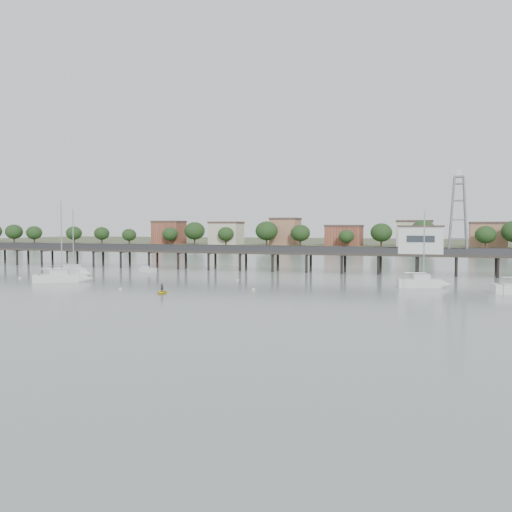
{
  "coord_description": "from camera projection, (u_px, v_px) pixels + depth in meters",
  "views": [
    {
      "loc": [
        29.04,
        -50.97,
        9.13
      ],
      "look_at": [
        -1.65,
        42.0,
        4.0
      ],
      "focal_mm": 40.0,
      "sensor_mm": 36.0,
      "label": 1
    }
  ],
  "objects": [
    {
      "name": "sailboat_c",
      "position": [
        428.0,
        283.0,
        84.71
      ],
      "size": [
        7.5,
        3.98,
        12.0
      ],
      "rotation": [
        0.0,
        0.0,
        0.27
      ],
      "color": "silver",
      "rests_on": "ground"
    },
    {
      "name": "mooring_buoys",
      "position": [
        258.0,
        286.0,
        86.17
      ],
      "size": [
        91.04,
        23.9,
        0.39
      ],
      "color": "beige",
      "rests_on": "ground"
    },
    {
      "name": "pier",
      "position": [
        292.0,
        253.0,
        114.61
      ],
      "size": [
        150.0,
        5.0,
        5.5
      ],
      "color": "#2D2823",
      "rests_on": "ground"
    },
    {
      "name": "ground_plane",
      "position": [
        142.0,
        316.0,
        57.91
      ],
      "size": [
        500.0,
        500.0,
        0.0
      ],
      "primitive_type": "plane",
      "color": "gray",
      "rests_on": "ground"
    },
    {
      "name": "sailboat_a",
      "position": [
        68.0,
        278.0,
        93.36
      ],
      "size": [
        8.48,
        6.6,
        13.96
      ],
      "rotation": [
        0.0,
        0.0,
        0.56
      ],
      "color": "silver",
      "rests_on": "ground"
    },
    {
      "name": "lattice_tower",
      "position": [
        458.0,
        215.0,
        104.36
      ],
      "size": [
        3.2,
        3.2,
        15.5
      ],
      "color": "slate",
      "rests_on": "ground"
    },
    {
      "name": "pier_building",
      "position": [
        421.0,
        239.0,
        106.63
      ],
      "size": [
        8.4,
        5.4,
        5.3
      ],
      "color": "silver",
      "rests_on": "ground"
    },
    {
      "name": "sailboat_b",
      "position": [
        77.0,
        272.0,
        105.14
      ],
      "size": [
        8.14,
        3.93,
        12.97
      ],
      "rotation": [
        0.0,
        0.0,
        -0.22
      ],
      "color": "silver",
      "rests_on": "ground"
    },
    {
      "name": "far_shore",
      "position": [
        383.0,
        243.0,
        284.93
      ],
      "size": [
        500.0,
        170.0,
        10.4
      ],
      "color": "#475133",
      "rests_on": "ground"
    },
    {
      "name": "dinghy_occupant",
      "position": [
        162.0,
        294.0,
        77.13
      ],
      "size": [
        0.81,
        1.22,
        0.27
      ],
      "primitive_type": "imported",
      "rotation": [
        0.0,
        0.0,
        3.52
      ],
      "color": "black",
      "rests_on": "ground"
    },
    {
      "name": "yellow_dinghy",
      "position": [
        162.0,
        294.0,
        77.13
      ],
      "size": [
        1.98,
        1.14,
        2.67
      ],
      "primitive_type": "imported",
      "rotation": [
        0.0,
        0.0,
        0.33
      ],
      "color": "yellow",
      "rests_on": "ground"
    },
    {
      "name": "white_tender",
      "position": [
        148.0,
        270.0,
        113.37
      ],
      "size": [
        3.7,
        2.28,
        1.34
      ],
      "rotation": [
        0.0,
        0.0,
        -0.26
      ],
      "color": "silver",
      "rests_on": "ground"
    }
  ]
}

